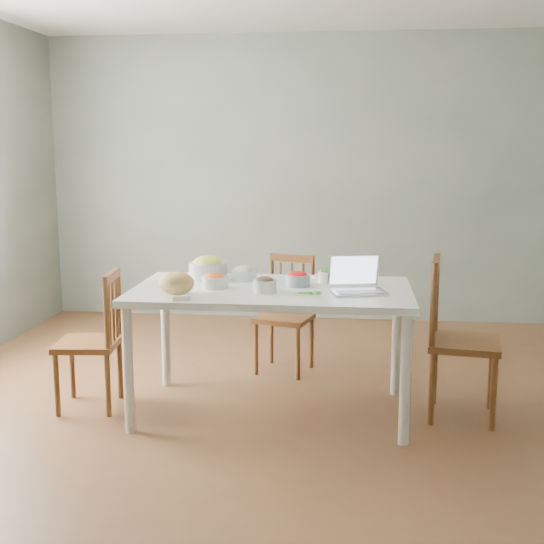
# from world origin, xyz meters

# --- Properties ---
(floor) EXTENTS (5.00, 5.00, 0.00)m
(floor) POSITION_xyz_m (0.00, 0.00, 0.00)
(floor) COLOR brown
(floor) RESTS_ON ground
(wall_back) EXTENTS (5.00, 0.00, 2.70)m
(wall_back) POSITION_xyz_m (0.00, 2.50, 1.35)
(wall_back) COLOR gray
(wall_back) RESTS_ON ground
(wall_front) EXTENTS (5.00, 0.00, 2.70)m
(wall_front) POSITION_xyz_m (0.00, -2.50, 1.35)
(wall_front) COLOR gray
(wall_front) RESTS_ON ground
(dining_table) EXTENTS (1.71, 0.96, 0.80)m
(dining_table) POSITION_xyz_m (-0.05, -0.06, 0.40)
(dining_table) COLOR white
(dining_table) RESTS_ON floor
(chair_far) EXTENTS (0.46, 0.45, 0.86)m
(chair_far) POSITION_xyz_m (-0.06, 0.78, 0.43)
(chair_far) COLOR #472B10
(chair_far) RESTS_ON floor
(chair_left) EXTENTS (0.41, 0.43, 0.89)m
(chair_left) POSITION_xyz_m (-1.23, -0.10, 0.44)
(chair_left) COLOR #472B10
(chair_left) RESTS_ON floor
(chair_right) EXTENTS (0.48, 0.50, 0.99)m
(chair_right) POSITION_xyz_m (1.13, -0.00, 0.50)
(chair_right) COLOR #472B10
(chair_right) RESTS_ON floor
(bread_boule) EXTENTS (0.25, 0.25, 0.13)m
(bread_boule) POSITION_xyz_m (-0.59, -0.31, 0.87)
(bread_boule) COLOR tan
(bread_boule) RESTS_ON dining_table
(butter_stick) EXTENTS (0.11, 0.07, 0.03)m
(butter_stick) POSITION_xyz_m (-0.53, -0.48, 0.81)
(butter_stick) COLOR white
(butter_stick) RESTS_ON dining_table
(bowl_squash) EXTENTS (0.31, 0.31, 0.15)m
(bowl_squash) POSITION_xyz_m (-0.51, 0.22, 0.87)
(bowl_squash) COLOR #CED247
(bowl_squash) RESTS_ON dining_table
(bowl_carrot) EXTENTS (0.18, 0.18, 0.09)m
(bowl_carrot) POSITION_xyz_m (-0.41, -0.09, 0.85)
(bowl_carrot) COLOR #FB571F
(bowl_carrot) RESTS_ON dining_table
(bowl_onion) EXTENTS (0.19, 0.19, 0.09)m
(bowl_onion) POSITION_xyz_m (-0.27, 0.19, 0.85)
(bowl_onion) COLOR silver
(bowl_onion) RESTS_ON dining_table
(bowl_mushroom) EXTENTS (0.17, 0.17, 0.09)m
(bowl_mushroom) POSITION_xyz_m (-0.08, -0.18, 0.85)
(bowl_mushroom) COLOR black
(bowl_mushroom) RESTS_ON dining_table
(bowl_redpep) EXTENTS (0.19, 0.19, 0.09)m
(bowl_redpep) POSITION_xyz_m (0.10, 0.03, 0.85)
(bowl_redpep) COLOR #B00511
(bowl_redpep) RESTS_ON dining_table
(bowl_broccoli) EXTENTS (0.18, 0.18, 0.10)m
(bowl_broccoli) POSITION_xyz_m (0.30, 0.17, 0.85)
(bowl_broccoli) COLOR #1B461D
(bowl_broccoli) RESTS_ON dining_table
(flatbread) EXTENTS (0.24, 0.24, 0.02)m
(flatbread) POSITION_xyz_m (0.27, 0.32, 0.81)
(flatbread) COLOR #CDB98C
(flatbread) RESTS_ON dining_table
(basil_bunch) EXTENTS (0.17, 0.17, 0.02)m
(basil_bunch) POSITION_xyz_m (0.18, -0.19, 0.81)
(basil_bunch) COLOR #1C6313
(basil_bunch) RESTS_ON dining_table
(laptop) EXTENTS (0.37, 0.34, 0.22)m
(laptop) POSITION_xyz_m (0.48, -0.16, 0.91)
(laptop) COLOR silver
(laptop) RESTS_ON dining_table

